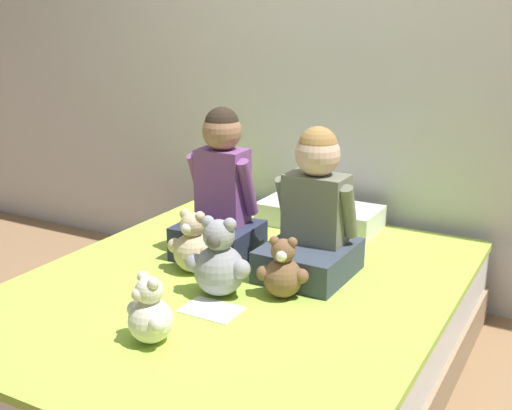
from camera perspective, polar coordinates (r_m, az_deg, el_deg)
ground_plane at (r=2.76m, az=-1.67°, el=-14.63°), size 14.00×14.00×0.00m
wall_behind_bed at (r=3.35m, az=8.05°, el=13.43°), size 8.00×0.06×2.50m
bed at (r=2.66m, az=-1.71°, el=-10.93°), size 1.64×1.99×0.40m
child_on_left at (r=2.77m, az=-3.17°, el=0.76°), size 0.34×0.31×0.65m
child_on_right at (r=2.59m, az=5.12°, el=-1.03°), size 0.34×0.39×0.60m
teddy_bear_held_by_left_child at (r=2.65m, az=-5.63°, el=-3.63°), size 0.22×0.17×0.26m
teddy_bear_held_by_right_child at (r=2.41m, az=2.40°, el=-5.95°), size 0.19×0.15×0.24m
teddy_bear_between_children at (r=2.42m, az=-3.29°, el=-5.12°), size 0.26×0.19×0.31m
teddy_bear_at_foot_of_bed at (r=2.12m, az=-9.45°, el=-9.50°), size 0.19×0.15×0.24m
pillow_at_headboard at (r=3.24m, az=5.69°, el=-0.87°), size 0.60×0.30×0.11m
sign_card at (r=2.35m, az=-3.98°, el=-9.27°), size 0.21×0.15×0.00m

